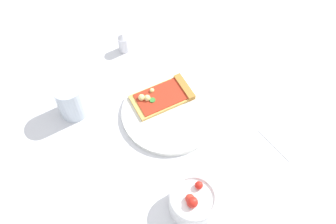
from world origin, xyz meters
The scene contains 7 objects.
ground_plane centered at (0.00, 0.00, 0.00)m, with size 2.40×2.40×0.00m, color silver.
plate centered at (-0.04, -0.03, 0.01)m, with size 0.26×0.26×0.01m, color silver.
pizza_slice_main centered at (-0.07, -0.07, 0.02)m, with size 0.18×0.15×0.02m.
salad_bowl centered at (0.15, 0.15, 0.03)m, with size 0.11×0.11×0.08m.
soda_glass centered at (0.09, -0.25, 0.05)m, with size 0.08×0.08×0.10m.
paper_napkin centered at (-0.16, 0.27, 0.00)m, with size 0.14×0.11×0.00m, color white.
pepper_shaker centered at (-0.16, -0.27, 0.03)m, with size 0.03×0.03×0.06m.
Camera 1 is at (0.41, 0.26, 0.81)m, focal length 38.69 mm.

